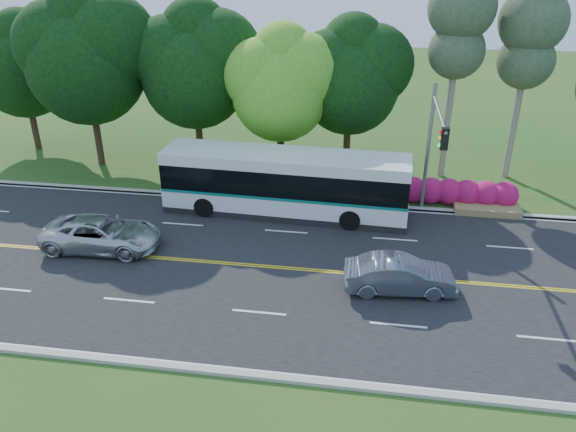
# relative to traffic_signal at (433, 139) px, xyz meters

# --- Properties ---
(ground) EXTENTS (120.00, 120.00, 0.00)m
(ground) POSITION_rel_traffic_signal_xyz_m (-6.49, -5.40, -4.67)
(ground) COLOR #24551C
(ground) RESTS_ON ground
(road) EXTENTS (60.00, 14.00, 0.02)m
(road) POSITION_rel_traffic_signal_xyz_m (-6.49, -5.40, -4.66)
(road) COLOR black
(road) RESTS_ON ground
(curb_north) EXTENTS (60.00, 0.30, 0.15)m
(curb_north) POSITION_rel_traffic_signal_xyz_m (-6.49, 1.75, -4.60)
(curb_north) COLOR #ABA79B
(curb_north) RESTS_ON ground
(curb_south) EXTENTS (60.00, 0.30, 0.15)m
(curb_south) POSITION_rel_traffic_signal_xyz_m (-6.49, -12.55, -4.60)
(curb_south) COLOR #ABA79B
(curb_south) RESTS_ON ground
(grass_verge) EXTENTS (60.00, 4.00, 0.10)m
(grass_verge) POSITION_rel_traffic_signal_xyz_m (-6.49, 3.60, -4.62)
(grass_verge) COLOR #24551C
(grass_verge) RESTS_ON ground
(lane_markings) EXTENTS (57.60, 13.82, 0.00)m
(lane_markings) POSITION_rel_traffic_signal_xyz_m (-6.59, -5.40, -4.65)
(lane_markings) COLOR gold
(lane_markings) RESTS_ON road
(tree_row) EXTENTS (44.70, 9.10, 13.84)m
(tree_row) POSITION_rel_traffic_signal_xyz_m (-11.65, 6.73, 2.06)
(tree_row) COLOR black
(tree_row) RESTS_ON ground
(bougainvillea_hedge) EXTENTS (9.50, 2.25, 1.50)m
(bougainvillea_hedge) POSITION_rel_traffic_signal_xyz_m (0.69, 2.75, -3.95)
(bougainvillea_hedge) COLOR #A10D43
(bougainvillea_hedge) RESTS_ON ground
(traffic_signal) EXTENTS (0.42, 6.10, 7.00)m
(traffic_signal) POSITION_rel_traffic_signal_xyz_m (0.00, 0.00, 0.00)
(traffic_signal) COLOR gray
(traffic_signal) RESTS_ON ground
(transit_bus) EXTENTS (13.13, 3.41, 3.41)m
(transit_bus) POSITION_rel_traffic_signal_xyz_m (-7.40, 0.30, -2.97)
(transit_bus) COLOR white
(transit_bus) RESTS_ON road
(sedan) EXTENTS (4.77, 2.09, 1.52)m
(sedan) POSITION_rel_traffic_signal_xyz_m (-1.44, -6.47, -3.89)
(sedan) COLOR slate
(sedan) RESTS_ON road
(suv) EXTENTS (5.69, 2.79, 1.56)m
(suv) POSITION_rel_traffic_signal_xyz_m (-15.46, -4.90, -3.87)
(suv) COLOR silver
(suv) RESTS_ON road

